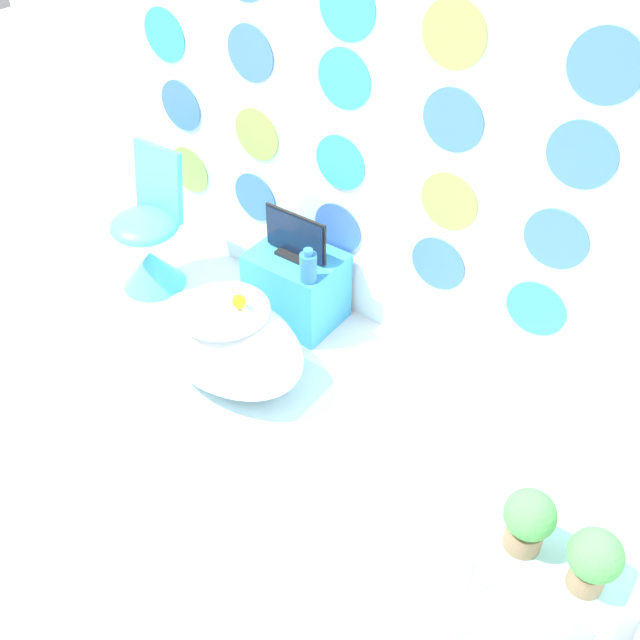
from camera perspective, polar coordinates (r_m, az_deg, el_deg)
ground_plane at (r=3.54m, az=-14.37°, el=-12.69°), size 12.00×12.00×0.00m
wall_back_dotted at (r=3.70m, az=1.97°, el=17.04°), size 5.10×0.05×2.60m
rug at (r=3.88m, az=-8.37°, el=-5.49°), size 0.94×0.97×0.01m
bathtub at (r=3.79m, az=-7.08°, el=-1.73°), size 0.87×0.55×0.47m
rubber_duck at (r=3.60m, az=-6.22°, el=1.45°), size 0.07×0.08×0.08m
chair at (r=4.48m, az=-12.81°, el=5.56°), size 0.40×0.40×0.84m
tv_cabinet at (r=4.16m, az=-1.81°, el=2.55°), size 0.49×0.38×0.42m
tv at (r=3.97m, az=-1.89°, el=6.26°), size 0.39×0.12×0.26m
vase at (r=3.81m, az=-0.90°, el=4.09°), size 0.09×0.09×0.19m
side_table at (r=2.80m, az=16.78°, el=-18.54°), size 0.50×0.28×0.56m
potted_plant_left at (r=2.60m, az=15.61°, el=-14.44°), size 0.17×0.17×0.25m
potted_plant_right at (r=2.57m, az=20.14°, el=-16.75°), size 0.17×0.17×0.26m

